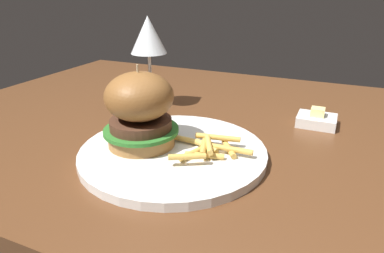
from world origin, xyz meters
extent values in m
cube|color=#56331C|center=(0.00, 0.00, 0.72)|extent=(1.37, 0.83, 0.04)
cylinder|color=#56331C|center=(-0.62, 0.35, 0.35)|extent=(0.06, 0.06, 0.70)
cylinder|color=white|center=(-0.09, -0.17, 0.75)|extent=(0.30, 0.30, 0.01)
cylinder|color=#9E6B38|center=(-0.15, -0.17, 0.77)|extent=(0.11, 0.11, 0.02)
cylinder|color=#2D7028|center=(-0.15, -0.17, 0.78)|extent=(0.12, 0.12, 0.01)
cylinder|color=#4C2D1E|center=(-0.15, -0.17, 0.79)|extent=(0.10, 0.10, 0.02)
ellipsoid|color=brown|center=(-0.15, -0.17, 0.84)|extent=(0.11, 0.11, 0.08)
cylinder|color=#CCB78C|center=(-0.15, -0.17, 0.86)|extent=(0.00, 0.00, 0.05)
cylinder|color=gold|center=(-0.03, -0.18, 0.76)|extent=(0.06, 0.02, 0.01)
cylinder|color=#EABC5B|center=(-0.07, -0.14, 0.76)|extent=(0.07, 0.01, 0.01)
cylinder|color=#E0B251|center=(-0.04, -0.15, 0.76)|extent=(0.05, 0.03, 0.01)
cylinder|color=gold|center=(-0.05, -0.17, 0.76)|extent=(0.03, 0.07, 0.01)
cylinder|color=gold|center=(-0.04, -0.17, 0.77)|extent=(0.02, 0.05, 0.01)
cylinder|color=gold|center=(-0.01, -0.14, 0.76)|extent=(0.04, 0.05, 0.01)
cylinder|color=gold|center=(-0.03, -0.13, 0.77)|extent=(0.07, 0.02, 0.01)
cylinder|color=#E0B251|center=(-0.03, -0.16, 0.77)|extent=(0.03, 0.06, 0.01)
cylinder|color=gold|center=(-0.05, -0.21, 0.77)|extent=(0.05, 0.03, 0.01)
cylinder|color=gold|center=(0.00, -0.15, 0.76)|extent=(0.07, 0.01, 0.01)
cylinder|color=silver|center=(-0.25, 0.04, 0.74)|extent=(0.07, 0.07, 0.00)
cylinder|color=silver|center=(-0.25, 0.04, 0.80)|extent=(0.01, 0.01, 0.12)
cone|color=silver|center=(-0.25, 0.04, 0.90)|extent=(0.08, 0.08, 0.08)
cube|color=white|center=(0.11, 0.07, 0.75)|extent=(0.07, 0.06, 0.02)
cube|color=#F4E58C|center=(0.11, 0.07, 0.77)|extent=(0.03, 0.02, 0.02)
camera|label=1|loc=(0.13, -0.61, 1.00)|focal=32.00mm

